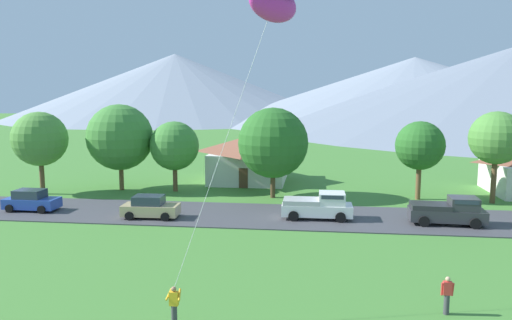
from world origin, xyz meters
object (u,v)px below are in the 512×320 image
(pickup_truck_white_west_side, at_px, (319,206))
(watcher_person, at_px, (447,295))
(tree_center, at_px, (174,146))
(parked_car_blue_mid_west, at_px, (31,201))
(tree_right_of_center, at_px, (273,143))
(tree_far_right, at_px, (496,138))
(house_leftmost, at_px, (249,158))
(kite_flyer_with_kite, at_px, (272,9))
(parked_car_tan_west_end, at_px, (150,207))
(tree_near_left, at_px, (420,146))
(pickup_truck_charcoal_east_side, at_px, (449,211))
(tree_left_of_center, at_px, (40,139))
(tree_near_right, at_px, (120,137))

(pickup_truck_white_west_side, relative_size, watcher_person, 3.11)
(tree_center, distance_m, parked_car_blue_mid_west, 13.48)
(tree_right_of_center, distance_m, parked_car_blue_mid_west, 20.55)
(tree_far_right, bearing_deg, house_leftmost, 160.34)
(kite_flyer_with_kite, xyz_separation_m, watcher_person, (7.70, -1.51, -12.19))
(tree_right_of_center, relative_size, parked_car_tan_west_end, 1.91)
(watcher_person, bearing_deg, tree_near_left, 81.83)
(tree_center, xyz_separation_m, watcher_person, (19.07, -24.38, -3.51))
(tree_center, bearing_deg, pickup_truck_white_west_side, -33.41)
(pickup_truck_charcoal_east_side, bearing_deg, pickup_truck_white_west_side, 177.06)
(pickup_truck_white_west_side, bearing_deg, tree_near_left, 42.92)
(house_leftmost, height_order, tree_center, tree_center)
(tree_left_of_center, bearing_deg, watcher_person, -34.80)
(tree_near_left, xyz_separation_m, tree_center, (-22.45, 0.88, -0.41))
(house_leftmost, distance_m, kite_flyer_with_kite, 31.42)
(parked_car_blue_mid_west, bearing_deg, watcher_person, -28.15)
(tree_far_right, xyz_separation_m, watcher_person, (-9.44, -22.72, -4.72))
(parked_car_tan_west_end, relative_size, watcher_person, 2.54)
(tree_left_of_center, distance_m, parked_car_tan_west_end, 15.66)
(tree_far_right, height_order, pickup_truck_charcoal_east_side, tree_far_right)
(tree_near_right, height_order, pickup_truck_charcoal_east_side, tree_near_right)
(tree_left_of_center, distance_m, tree_right_of_center, 21.55)
(tree_near_left, relative_size, kite_flyer_with_kite, 0.49)
(tree_center, relative_size, parked_car_blue_mid_west, 1.60)
(tree_far_right, relative_size, kite_flyer_with_kite, 0.55)
(pickup_truck_charcoal_east_side, distance_m, watcher_person, 15.36)
(tree_near_right, bearing_deg, pickup_truck_charcoal_east_side, -18.66)
(kite_flyer_with_kite, bearing_deg, tree_near_left, 63.26)
(tree_near_right, bearing_deg, kite_flyer_with_kite, -53.79)
(house_leftmost, distance_m, tree_near_left, 17.84)
(watcher_person, bearing_deg, parked_car_blue_mid_west, 151.85)
(parked_car_blue_mid_west, distance_m, pickup_truck_white_west_side, 22.78)
(parked_car_tan_west_end, bearing_deg, pickup_truck_charcoal_east_side, 2.22)
(tree_far_right, height_order, watcher_person, tree_far_right)
(tree_far_right, distance_m, watcher_person, 25.05)
(tree_near_left, bearing_deg, house_leftmost, 156.09)
(parked_car_tan_west_end, relative_size, pickup_truck_charcoal_east_side, 0.80)
(pickup_truck_white_west_side, height_order, kite_flyer_with_kite, kite_flyer_with_kite)
(tree_near_left, distance_m, parked_car_blue_mid_west, 32.88)
(parked_car_tan_west_end, distance_m, kite_flyer_with_kite, 20.28)
(house_leftmost, xyz_separation_m, tree_far_right, (22.24, -7.95, 3.07))
(tree_right_of_center, relative_size, parked_car_blue_mid_west, 1.93)
(kite_flyer_with_kite, bearing_deg, pickup_truck_white_west_side, 80.50)
(tree_near_left, distance_m, watcher_person, 24.06)
(pickup_truck_charcoal_east_side, relative_size, kite_flyer_with_kite, 0.37)
(parked_car_tan_west_end, bearing_deg, house_leftmost, 72.72)
(tree_center, xyz_separation_m, tree_far_right, (28.51, -1.66, 1.22))
(house_leftmost, bearing_deg, tree_near_right, -151.95)
(house_leftmost, xyz_separation_m, parked_car_blue_mid_west, (-15.36, -15.60, -1.66))
(watcher_person, bearing_deg, tree_center, 128.04)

